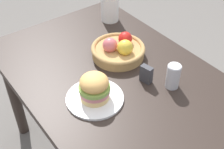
% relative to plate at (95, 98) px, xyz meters
% --- Properties ---
extents(dining_table, '(1.40, 0.90, 0.75)m').
position_rel_plate_xyz_m(dining_table, '(-0.06, 0.18, -0.11)').
color(dining_table, '#2D231E').
rests_on(dining_table, ground_plane).
extents(plate, '(0.27, 0.27, 0.01)m').
position_rel_plate_xyz_m(plate, '(0.00, 0.00, 0.00)').
color(plate, white).
rests_on(plate, dining_table).
extents(sandwich, '(0.14, 0.14, 0.13)m').
position_rel_plate_xyz_m(sandwich, '(0.00, 0.00, 0.07)').
color(sandwich, '#E5BC75').
rests_on(sandwich, plate).
extents(soda_can, '(0.07, 0.07, 0.13)m').
position_rel_plate_xyz_m(soda_can, '(0.15, 0.35, 0.06)').
color(soda_can, silver).
rests_on(soda_can, dining_table).
extents(fruit_basket, '(0.29, 0.29, 0.12)m').
position_rel_plate_xyz_m(fruit_basket, '(-0.20, 0.29, 0.04)').
color(fruit_basket, tan).
rests_on(fruit_basket, dining_table).
extents(paper_towel_roll, '(0.11, 0.11, 0.24)m').
position_rel_plate_xyz_m(paper_towel_roll, '(-0.53, 0.48, 0.11)').
color(paper_towel_roll, white).
rests_on(paper_towel_roll, dining_table).
extents(napkin_holder, '(0.06, 0.04, 0.09)m').
position_rel_plate_xyz_m(napkin_holder, '(0.05, 0.27, 0.04)').
color(napkin_holder, '#333338').
rests_on(napkin_holder, dining_table).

